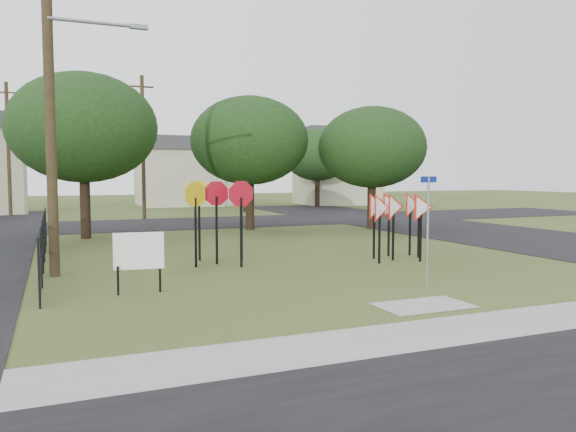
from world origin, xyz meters
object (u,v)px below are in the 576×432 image
Objects in this scene: yield_sign_cluster at (398,209)px; info_board at (139,253)px; street_name_sign at (428,225)px; stop_sign_cluster at (219,203)px.

yield_sign_cluster reaches higher than info_board.
stop_sign_cluster is (-3.53, 5.96, 0.34)m from street_name_sign.
yield_sign_cluster is at bearing 63.95° from street_name_sign.
street_name_sign is at bearing -116.05° from yield_sign_cluster.
street_name_sign is 5.18m from yield_sign_cluster.
yield_sign_cluster is 1.98× the size of info_board.
street_name_sign reaches higher than yield_sign_cluster.
info_board is at bearing -165.37° from yield_sign_cluster.
info_board is (-6.49, 2.36, -0.63)m from street_name_sign.
info_board is (-2.96, -3.60, -0.97)m from stop_sign_cluster.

